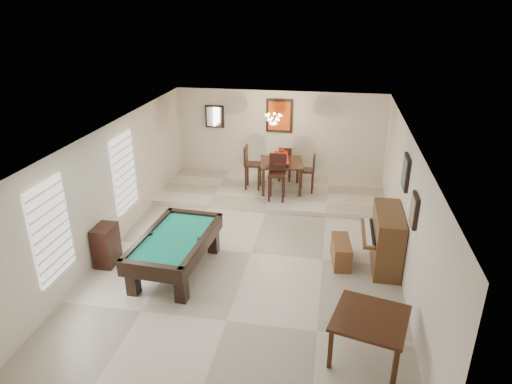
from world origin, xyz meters
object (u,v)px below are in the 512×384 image
(chandelier, at_px, (273,116))
(square_table, at_px, (368,337))
(upright_piano, at_px, (380,238))
(pool_table, at_px, (176,254))
(dining_table, at_px, (281,173))
(dining_chair_south, at_px, (277,178))
(apothecary_chest, at_px, (106,245))
(piano_bench, at_px, (341,252))
(dining_chair_west, at_px, (253,168))
(dining_chair_east, at_px, (307,173))
(dining_chair_north, at_px, (285,163))
(flower_vase, at_px, (282,153))

(chandelier, bearing_deg, square_table, -69.01)
(upright_piano, bearing_deg, pool_table, -166.57)
(dining_table, distance_m, dining_chair_south, 0.72)
(square_table, bearing_deg, apothecary_chest, 160.55)
(piano_bench, height_order, dining_chair_west, dining_chair_west)
(apothecary_chest, bearing_deg, dining_chair_east, 48.62)
(pool_table, xyz_separation_m, apothecary_chest, (-1.46, 0.03, 0.04))
(pool_table, relative_size, dining_chair_north, 2.23)
(apothecary_chest, distance_m, dining_table, 5.18)
(square_table, relative_size, chandelier, 1.72)
(dining_table, height_order, dining_chair_west, dining_chair_west)
(dining_table, distance_m, dining_chair_east, 0.70)
(apothecary_chest, bearing_deg, dining_chair_north, 58.83)
(square_table, xyz_separation_m, chandelier, (-2.25, 5.87, 1.84))
(pool_table, distance_m, dining_chair_south, 3.86)
(dining_chair_west, bearing_deg, dining_table, -89.69)
(pool_table, height_order, piano_bench, pool_table)
(chandelier, bearing_deg, upright_piano, -50.99)
(dining_chair_north, height_order, chandelier, chandelier)
(pool_table, bearing_deg, upright_piano, 17.08)
(square_table, distance_m, upright_piano, 2.71)
(piano_bench, bearing_deg, dining_chair_east, 105.58)
(flower_vase, xyz_separation_m, dining_chair_east, (0.70, -0.02, -0.53))
(upright_piano, bearing_deg, dining_chair_west, 133.66)
(dining_chair_south, bearing_deg, chandelier, 106.43)
(dining_chair_east, bearing_deg, piano_bench, 15.38)
(upright_piano, height_order, dining_chair_east, upright_piano)
(dining_table, xyz_separation_m, dining_chair_north, (0.01, 0.75, 0.04))
(upright_piano, xyz_separation_m, piano_bench, (-0.73, -0.06, -0.34))
(dining_chair_east, bearing_deg, upright_piano, 26.56)
(dining_chair_south, distance_m, dining_chair_west, 1.01)
(pool_table, xyz_separation_m, dining_chair_north, (1.54, 5.00, 0.25))
(piano_bench, xyz_separation_m, dining_table, (-1.64, 3.37, 0.34))
(piano_bench, xyz_separation_m, dining_chair_south, (-1.67, 2.66, 0.47))
(square_table, bearing_deg, pool_table, 153.93)
(pool_table, bearing_deg, dining_chair_west, 83.39)
(dining_table, bearing_deg, dining_chair_north, 89.46)
(dining_chair_north, bearing_deg, dining_table, 82.68)
(apothecary_chest, relative_size, chandelier, 1.38)
(flower_vase, xyz_separation_m, chandelier, (-0.22, -0.13, 1.03))
(pool_table, relative_size, upright_piano, 1.59)
(pool_table, relative_size, dining_chair_west, 1.88)
(square_table, height_order, upright_piano, upright_piano)
(dining_chair_west, height_order, chandelier, chandelier)
(flower_vase, bearing_deg, piano_bench, -64.11)
(dining_chair_north, bearing_deg, pool_table, 66.07)
(dining_chair_east, bearing_deg, chandelier, -83.48)
(dining_chair_west, relative_size, chandelier, 1.98)
(upright_piano, relative_size, dining_table, 1.26)
(square_table, bearing_deg, flower_vase, 108.72)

